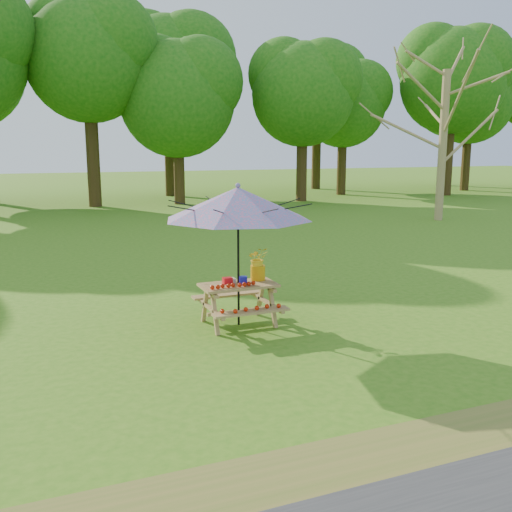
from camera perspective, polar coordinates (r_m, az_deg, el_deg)
name	(u,v)px	position (r m, az deg, el deg)	size (l,w,h in m)	color
treeline	(186,40)	(30.21, -7.02, 20.69)	(60.00, 12.00, 16.00)	#145D10
bare_tree	(451,3)	(23.79, 18.95, 22.79)	(8.15, 8.15, 13.08)	#988353
picnic_table	(239,305)	(9.13, -1.75, -4.91)	(1.20, 1.32, 0.67)	#976D44
patio_umbrella	(238,203)	(8.83, -1.81, 5.28)	(2.64, 2.64, 2.26)	black
produce_bins	(235,280)	(9.05, -2.11, -2.46)	(0.35, 0.34, 0.13)	red
tomatoes_row	(233,285)	(8.82, -2.27, -2.93)	(0.77, 0.13, 0.07)	red
flower_bucket	(258,263)	(9.25, 0.19, -0.66)	(0.36, 0.32, 0.54)	orange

